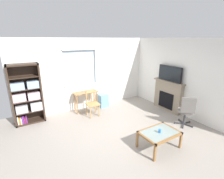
{
  "coord_description": "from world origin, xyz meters",
  "views": [
    {
      "loc": [
        -2.4,
        -3.63,
        2.66
      ],
      "look_at": [
        0.2,
        0.6,
        1.13
      ],
      "focal_mm": 26.32,
      "sensor_mm": 36.0,
      "label": 1
    }
  ],
  "objects_px": {
    "desk_under_window": "(86,96)",
    "sippy_cup": "(160,131)",
    "tv": "(170,74)",
    "coffee_table": "(159,134)",
    "fireplace": "(168,96)",
    "bookshelf": "(27,96)",
    "office_chair": "(186,110)",
    "plastic_drawer_unit": "(103,100)",
    "wooden_chair": "(92,103)"
  },
  "relations": [
    {
      "from": "desk_under_window",
      "to": "sippy_cup",
      "type": "xyz_separation_m",
      "value": [
        0.66,
        -3.1,
        -0.12
      ]
    },
    {
      "from": "tv",
      "to": "coffee_table",
      "type": "height_order",
      "value": "tv"
    },
    {
      "from": "fireplace",
      "to": "coffee_table",
      "type": "relative_size",
      "value": 1.36
    },
    {
      "from": "bookshelf",
      "to": "tv",
      "type": "bearing_deg",
      "value": -19.89
    },
    {
      "from": "office_chair",
      "to": "coffee_table",
      "type": "xyz_separation_m",
      "value": [
        -1.54,
        -0.35,
        -0.17
      ]
    },
    {
      "from": "desk_under_window",
      "to": "plastic_drawer_unit",
      "type": "relative_size",
      "value": 1.74
    },
    {
      "from": "desk_under_window",
      "to": "wooden_chair",
      "type": "relative_size",
      "value": 1.0
    },
    {
      "from": "bookshelf",
      "to": "wooden_chair",
      "type": "relative_size",
      "value": 2.16
    },
    {
      "from": "fireplace",
      "to": "sippy_cup",
      "type": "bearing_deg",
      "value": -143.57
    },
    {
      "from": "bookshelf",
      "to": "fireplace",
      "type": "bearing_deg",
      "value": -19.81
    },
    {
      "from": "bookshelf",
      "to": "tv",
      "type": "distance_m",
      "value": 4.98
    },
    {
      "from": "coffee_table",
      "to": "fireplace",
      "type": "bearing_deg",
      "value": 36.35
    },
    {
      "from": "bookshelf",
      "to": "office_chair",
      "type": "relative_size",
      "value": 1.95
    },
    {
      "from": "wooden_chair",
      "to": "fireplace",
      "type": "xyz_separation_m",
      "value": [
        2.69,
        -1.06,
        0.12
      ]
    },
    {
      "from": "fireplace",
      "to": "sippy_cup",
      "type": "distance_m",
      "value": 2.57
    },
    {
      "from": "desk_under_window",
      "to": "office_chair",
      "type": "distance_m",
      "value": 3.52
    },
    {
      "from": "coffee_table",
      "to": "desk_under_window",
      "type": "bearing_deg",
      "value": 102.36
    },
    {
      "from": "office_chair",
      "to": "coffee_table",
      "type": "distance_m",
      "value": 1.58
    },
    {
      "from": "desk_under_window",
      "to": "plastic_drawer_unit",
      "type": "bearing_deg",
      "value": 3.76
    },
    {
      "from": "fireplace",
      "to": "tv",
      "type": "relative_size",
      "value": 1.29
    },
    {
      "from": "bookshelf",
      "to": "desk_under_window",
      "type": "distance_m",
      "value": 1.98
    },
    {
      "from": "office_chair",
      "to": "tv",
      "type": "bearing_deg",
      "value": 66.99
    },
    {
      "from": "office_chair",
      "to": "bookshelf",
      "type": "bearing_deg",
      "value": 145.67
    },
    {
      "from": "bookshelf",
      "to": "wooden_chair",
      "type": "xyz_separation_m",
      "value": [
        1.99,
        -0.62,
        -0.45
      ]
    },
    {
      "from": "sippy_cup",
      "to": "plastic_drawer_unit",
      "type": "bearing_deg",
      "value": 88.12
    },
    {
      "from": "desk_under_window",
      "to": "wooden_chair",
      "type": "xyz_separation_m",
      "value": [
        0.04,
        -0.51,
        -0.15
      ]
    },
    {
      "from": "fireplace",
      "to": "office_chair",
      "type": "distance_m",
      "value": 1.27
    },
    {
      "from": "desk_under_window",
      "to": "office_chair",
      "type": "height_order",
      "value": "office_chair"
    },
    {
      "from": "desk_under_window",
      "to": "fireplace",
      "type": "xyz_separation_m",
      "value": [
        2.72,
        -1.58,
        -0.03
      ]
    },
    {
      "from": "office_chair",
      "to": "sippy_cup",
      "type": "xyz_separation_m",
      "value": [
        -1.55,
        -0.36,
        -0.07
      ]
    },
    {
      "from": "office_chair",
      "to": "sippy_cup",
      "type": "relative_size",
      "value": 11.11
    },
    {
      "from": "plastic_drawer_unit",
      "to": "fireplace",
      "type": "height_order",
      "value": "fireplace"
    },
    {
      "from": "plastic_drawer_unit",
      "to": "fireplace",
      "type": "relative_size",
      "value": 0.4
    },
    {
      "from": "desk_under_window",
      "to": "fireplace",
      "type": "distance_m",
      "value": 3.15
    },
    {
      "from": "fireplace",
      "to": "coffee_table",
      "type": "height_order",
      "value": "fireplace"
    },
    {
      "from": "tv",
      "to": "sippy_cup",
      "type": "distance_m",
      "value": 2.72
    },
    {
      "from": "bookshelf",
      "to": "fireplace",
      "type": "height_order",
      "value": "bookshelf"
    },
    {
      "from": "tv",
      "to": "office_chair",
      "type": "bearing_deg",
      "value": -113.01
    },
    {
      "from": "plastic_drawer_unit",
      "to": "coffee_table",
      "type": "bearing_deg",
      "value": -91.56
    },
    {
      "from": "bookshelf",
      "to": "sippy_cup",
      "type": "height_order",
      "value": "bookshelf"
    },
    {
      "from": "bookshelf",
      "to": "office_chair",
      "type": "xyz_separation_m",
      "value": [
        4.17,
        -2.85,
        -0.36
      ]
    },
    {
      "from": "wooden_chair",
      "to": "tv",
      "type": "height_order",
      "value": "tv"
    },
    {
      "from": "sippy_cup",
      "to": "coffee_table",
      "type": "bearing_deg",
      "value": 44.02
    },
    {
      "from": "wooden_chair",
      "to": "fireplace",
      "type": "height_order",
      "value": "fireplace"
    },
    {
      "from": "sippy_cup",
      "to": "wooden_chair",
      "type": "bearing_deg",
      "value": 103.52
    },
    {
      "from": "plastic_drawer_unit",
      "to": "sippy_cup",
      "type": "distance_m",
      "value": 3.16
    },
    {
      "from": "fireplace",
      "to": "office_chair",
      "type": "xyz_separation_m",
      "value": [
        -0.51,
        -1.16,
        -0.03
      ]
    },
    {
      "from": "bookshelf",
      "to": "plastic_drawer_unit",
      "type": "xyz_separation_m",
      "value": [
        2.72,
        -0.06,
        -0.65
      ]
    },
    {
      "from": "desk_under_window",
      "to": "office_chair",
      "type": "relative_size",
      "value": 0.9
    },
    {
      "from": "plastic_drawer_unit",
      "to": "office_chair",
      "type": "relative_size",
      "value": 0.52
    }
  ]
}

